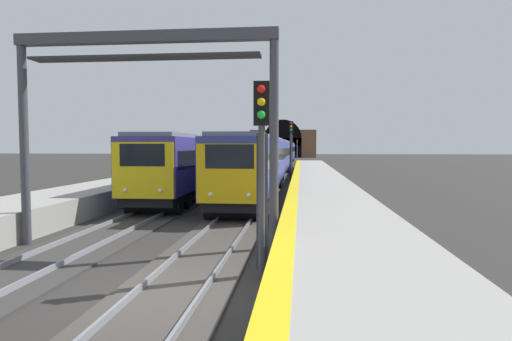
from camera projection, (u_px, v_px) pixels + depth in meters
ground_plane at (172, 295)px, 9.51m from camera, size 320.00×320.00×0.00m
platform_right at (359, 277)px, 9.07m from camera, size 112.00×3.68×1.06m
platform_right_edge_strip at (283, 249)px, 9.21m from camera, size 112.00×0.50×0.01m
track_main_line at (172, 293)px, 9.51m from camera, size 160.00×2.61×0.21m
train_main_approaching at (279, 154)px, 54.76m from camera, size 75.23×2.97×3.82m
train_adjacent_platform at (220, 158)px, 38.05m from camera, size 38.60×3.27×4.75m
railway_signal_near at (262, 159)px, 10.52m from camera, size 0.39×0.38×4.77m
railway_signal_mid at (291, 145)px, 41.31m from camera, size 0.39×0.38×5.54m
railway_signal_far at (297, 147)px, 104.95m from camera, size 0.39×0.38×4.71m
overhead_signal_gantry at (144, 85)px, 13.69m from camera, size 0.70×8.41×6.79m
tunnel_portal at (283, 144)px, 119.25m from camera, size 2.47×17.89×10.27m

